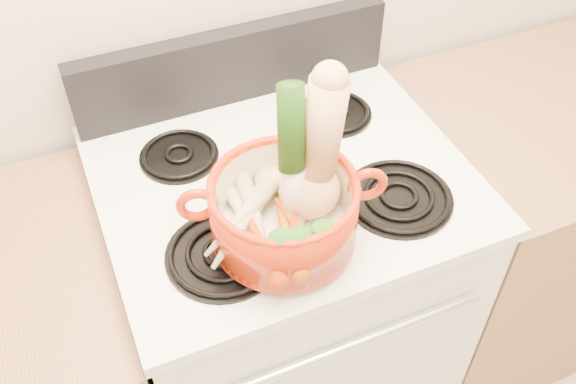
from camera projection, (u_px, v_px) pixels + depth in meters
name	position (u px, v px, depth m)	size (l,w,h in m)	color
stove_body	(284.00, 305.00, 1.72)	(0.76, 0.65, 0.92)	silver
cooktop	(284.00, 180.00, 1.38)	(0.78, 0.67, 0.03)	silver
control_backsplash	(234.00, 65.00, 1.50)	(0.76, 0.05, 0.18)	black
oven_handle	(350.00, 345.00, 1.28)	(0.02, 0.02, 0.60)	silver
burner_front_left	(224.00, 253.00, 1.21)	(0.22, 0.22, 0.02)	black
burner_front_right	(399.00, 196.00, 1.32)	(0.22, 0.22, 0.02)	black
burner_back_left	(179.00, 155.00, 1.40)	(0.17, 0.17, 0.02)	black
burner_back_right	(335.00, 112.00, 1.51)	(0.17, 0.17, 0.02)	black
dutch_oven	(284.00, 212.00, 1.18)	(0.27, 0.27, 0.14)	#A9240A
pot_handle_left	(197.00, 205.00, 1.13)	(0.08, 0.08, 0.02)	#A9240A
pot_handle_right	(367.00, 184.00, 1.17)	(0.08, 0.08, 0.02)	#A9240A
squash	(318.00, 150.00, 1.14)	(0.12, 0.12, 0.30)	#E0B972
leek	(294.00, 158.00, 1.11)	(0.05, 0.05, 0.31)	silver
ginger	(275.00, 179.00, 1.26)	(0.09, 0.06, 0.05)	tan
parsnip_0	(242.00, 212.00, 1.21)	(0.04, 0.04, 0.20)	beige
parsnip_1	(242.00, 223.00, 1.17)	(0.04, 0.04, 0.21)	beige
parsnip_2	(255.00, 212.00, 1.19)	(0.04, 0.04, 0.17)	beige
parsnip_3	(235.00, 222.00, 1.17)	(0.04, 0.04, 0.17)	beige
carrot_0	(289.00, 241.00, 1.16)	(0.03, 0.03, 0.17)	#DB590A
carrot_1	(264.00, 250.00, 1.14)	(0.04, 0.04, 0.16)	red
carrot_2	(300.00, 232.00, 1.16)	(0.03, 0.03, 0.17)	#CA460A
carrot_3	(293.00, 240.00, 1.14)	(0.03, 0.03, 0.13)	red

